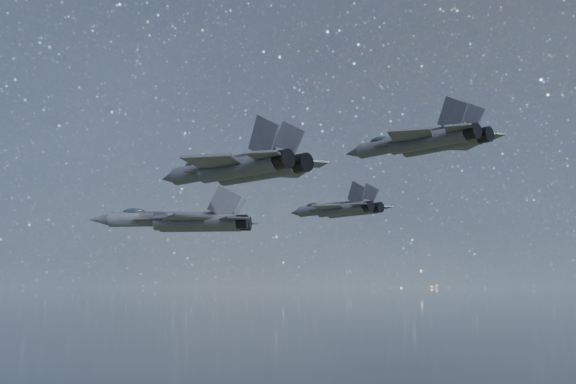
% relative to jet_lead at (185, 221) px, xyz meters
% --- Properties ---
extents(jet_lead, '(17.55, 11.73, 4.45)m').
position_rel_jet_lead_xyz_m(jet_lead, '(0.00, 0.00, 0.00)').
color(jet_lead, '#31333D').
extents(jet_left, '(15.66, 10.36, 4.00)m').
position_rel_jet_lead_xyz_m(jet_left, '(8.39, 21.80, 3.10)').
color(jet_left, '#31333D').
extents(jet_right, '(18.29, 12.26, 4.63)m').
position_rel_jet_lead_xyz_m(jet_right, '(11.53, -9.42, 3.04)').
color(jet_right, '#31333D').
extents(jet_slot, '(14.95, 9.87, 3.82)m').
position_rel_jet_lead_xyz_m(jet_slot, '(25.48, -3.09, 5.21)').
color(jet_slot, '#31333D').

